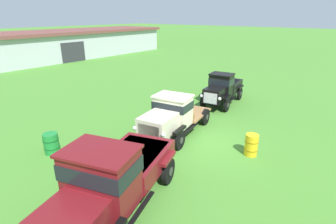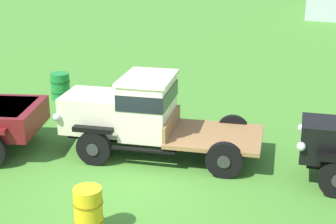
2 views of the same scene
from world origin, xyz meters
name	(u,v)px [view 1 (image 1 of 2)]	position (x,y,z in m)	size (l,w,h in m)	color
ground_plane	(199,141)	(0.00, 0.00, 0.00)	(240.00, 240.00, 0.00)	#47842D
farm_shed	(80,43)	(12.95, 27.88, 1.83)	(25.42, 8.41, 3.61)	#B2B7BC
vintage_truck_foreground_near	(110,179)	(-5.64, -0.41, 1.16)	(5.94, 3.57, 2.31)	black
vintage_truck_second_in_line	(170,116)	(-0.44, 1.36, 1.09)	(5.32, 2.70, 2.06)	black
vintage_truck_midrow_center	(223,88)	(5.69, 1.73, 1.08)	(4.62, 2.22, 2.11)	black
oil_drum_beside_row	(51,143)	(-4.84, 4.43, 0.45)	(0.66, 0.66, 0.90)	#1E7F33
oil_drum_near_fence	(251,145)	(0.26, -2.41, 0.47)	(0.57, 0.57, 0.94)	gold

